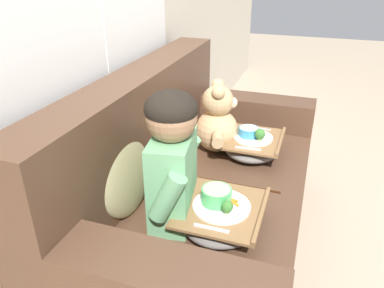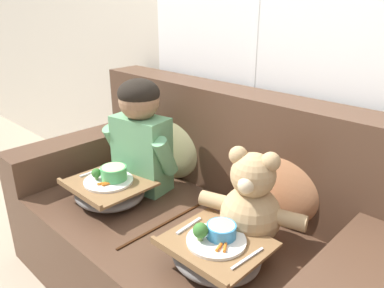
{
  "view_description": "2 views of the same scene",
  "coord_description": "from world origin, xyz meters",
  "px_view_note": "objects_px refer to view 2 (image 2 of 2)",
  "views": [
    {
      "loc": [
        -1.62,
        -0.47,
        1.53
      ],
      "look_at": [
        -0.05,
        0.07,
        0.7
      ],
      "focal_mm": 35.0,
      "sensor_mm": 36.0,
      "label": 1
    },
    {
      "loc": [
        1.12,
        -1.09,
        1.45
      ],
      "look_at": [
        -0.07,
        0.15,
        0.78
      ],
      "focal_mm": 35.0,
      "sensor_mm": 36.0,
      "label": 2
    }
  ],
  "objects_px": {
    "throw_pillow_behind_child": "(175,141)",
    "throw_pillow_behind_teddy": "(283,180)",
    "teddy_bear": "(251,205)",
    "lap_tray_teddy": "(216,251)",
    "lap_tray_child": "(110,190)",
    "child_figure": "(141,130)",
    "couch": "(192,228)"
  },
  "relations": [
    {
      "from": "throw_pillow_behind_child",
      "to": "throw_pillow_behind_teddy",
      "type": "relative_size",
      "value": 1.04
    },
    {
      "from": "teddy_bear",
      "to": "lap_tray_teddy",
      "type": "height_order",
      "value": "teddy_bear"
    },
    {
      "from": "lap_tray_child",
      "to": "lap_tray_teddy",
      "type": "xyz_separation_m",
      "value": [
        0.71,
        -0.0,
        -0.0
      ]
    },
    {
      "from": "child_figure",
      "to": "teddy_bear",
      "type": "relative_size",
      "value": 1.32
    },
    {
      "from": "lap_tray_teddy",
      "to": "lap_tray_child",
      "type": "bearing_deg",
      "value": 179.92
    },
    {
      "from": "couch",
      "to": "teddy_bear",
      "type": "distance_m",
      "value": 0.47
    },
    {
      "from": "couch",
      "to": "teddy_bear",
      "type": "xyz_separation_m",
      "value": [
        0.36,
        -0.03,
        0.3
      ]
    },
    {
      "from": "child_figure",
      "to": "teddy_bear",
      "type": "height_order",
      "value": "child_figure"
    },
    {
      "from": "teddy_bear",
      "to": "child_figure",
      "type": "bearing_deg",
      "value": 179.63
    },
    {
      "from": "couch",
      "to": "child_figure",
      "type": "bearing_deg",
      "value": -176.64
    },
    {
      "from": "throw_pillow_behind_teddy",
      "to": "lap_tray_teddy",
      "type": "bearing_deg",
      "value": -90.07
    },
    {
      "from": "couch",
      "to": "throw_pillow_behind_teddy",
      "type": "height_order",
      "value": "couch"
    },
    {
      "from": "throw_pillow_behind_teddy",
      "to": "child_figure",
      "type": "bearing_deg",
      "value": -161.02
    },
    {
      "from": "throw_pillow_behind_teddy",
      "to": "lap_tray_teddy",
      "type": "distance_m",
      "value": 0.48
    },
    {
      "from": "teddy_bear",
      "to": "lap_tray_teddy",
      "type": "distance_m",
      "value": 0.24
    },
    {
      "from": "teddy_bear",
      "to": "lap_tray_child",
      "type": "bearing_deg",
      "value": -163.4
    },
    {
      "from": "throw_pillow_behind_teddy",
      "to": "teddy_bear",
      "type": "relative_size",
      "value": 0.94
    },
    {
      "from": "throw_pillow_behind_teddy",
      "to": "lap_tray_child",
      "type": "bearing_deg",
      "value": -147.0
    },
    {
      "from": "couch",
      "to": "throw_pillow_behind_teddy",
      "type": "distance_m",
      "value": 0.53
    },
    {
      "from": "couch",
      "to": "child_figure",
      "type": "relative_size",
      "value": 3.1
    },
    {
      "from": "throw_pillow_behind_teddy",
      "to": "lap_tray_child",
      "type": "height_order",
      "value": "throw_pillow_behind_teddy"
    },
    {
      "from": "lap_tray_child",
      "to": "throw_pillow_behind_child",
      "type": "bearing_deg",
      "value": 90.06
    },
    {
      "from": "couch",
      "to": "child_figure",
      "type": "xyz_separation_m",
      "value": [
        -0.36,
        -0.02,
        0.45
      ]
    },
    {
      "from": "throw_pillow_behind_teddy",
      "to": "teddy_bear",
      "type": "distance_m",
      "value": 0.25
    },
    {
      "from": "couch",
      "to": "throw_pillow_behind_child",
      "type": "relative_size",
      "value": 4.21
    },
    {
      "from": "couch",
      "to": "lap_tray_child",
      "type": "relative_size",
      "value": 4.8
    },
    {
      "from": "couch",
      "to": "throw_pillow_behind_child",
      "type": "xyz_separation_m",
      "value": [
        -0.36,
        0.22,
        0.32
      ]
    },
    {
      "from": "teddy_bear",
      "to": "lap_tray_teddy",
      "type": "bearing_deg",
      "value": -90.6
    },
    {
      "from": "child_figure",
      "to": "lap_tray_child",
      "type": "relative_size",
      "value": 1.55
    },
    {
      "from": "child_figure",
      "to": "teddy_bear",
      "type": "distance_m",
      "value": 0.73
    },
    {
      "from": "throw_pillow_behind_child",
      "to": "child_figure",
      "type": "bearing_deg",
      "value": -89.96
    },
    {
      "from": "child_figure",
      "to": "throw_pillow_behind_teddy",
      "type": "bearing_deg",
      "value": 18.98
    }
  ]
}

